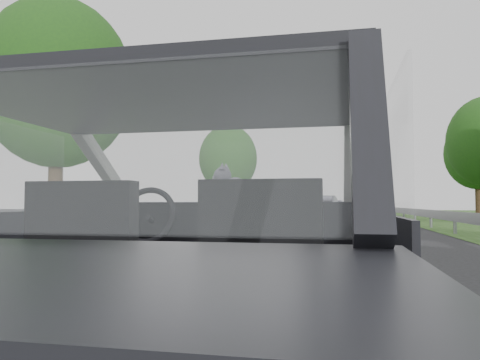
% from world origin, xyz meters
% --- Properties ---
extents(subject_car, '(1.80, 4.00, 1.45)m').
position_xyz_m(subject_car, '(0.00, 0.00, 0.72)').
color(subject_car, black).
rests_on(subject_car, ground).
extents(dashboard, '(1.58, 0.45, 0.30)m').
position_xyz_m(dashboard, '(0.00, 0.62, 0.85)').
color(dashboard, black).
rests_on(dashboard, subject_car).
extents(driver_seat, '(0.50, 0.72, 0.42)m').
position_xyz_m(driver_seat, '(-0.40, -0.29, 0.88)').
color(driver_seat, black).
rests_on(driver_seat, subject_car).
extents(passenger_seat, '(0.50, 0.72, 0.42)m').
position_xyz_m(passenger_seat, '(0.40, -0.29, 0.88)').
color(passenger_seat, black).
rests_on(passenger_seat, subject_car).
extents(steering_wheel, '(0.36, 0.36, 0.04)m').
position_xyz_m(steering_wheel, '(-0.40, 0.33, 0.92)').
color(steering_wheel, black).
rests_on(steering_wheel, dashboard).
extents(cat, '(0.59, 0.27, 0.25)m').
position_xyz_m(cat, '(0.23, 0.62, 1.08)').
color(cat, gray).
rests_on(cat, dashboard).
extents(other_car, '(2.41, 4.31, 1.34)m').
position_xyz_m(other_car, '(-0.09, 18.35, 0.67)').
color(other_car, silver).
rests_on(other_car, ground).
extents(tree_3, '(5.96, 5.96, 7.87)m').
position_xyz_m(tree_3, '(11.97, 39.02, 3.93)').
color(tree_3, '#255A17').
rests_on(tree_3, ground).
extents(tree_5, '(6.07, 6.07, 8.73)m').
position_xyz_m(tree_5, '(-9.95, 13.86, 4.36)').
color(tree_5, '#255A17').
rests_on(tree_5, ground).
extents(tree_6, '(5.41, 5.41, 7.02)m').
position_xyz_m(tree_6, '(-7.80, 33.74, 3.51)').
color(tree_6, '#255A17').
rests_on(tree_6, ground).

